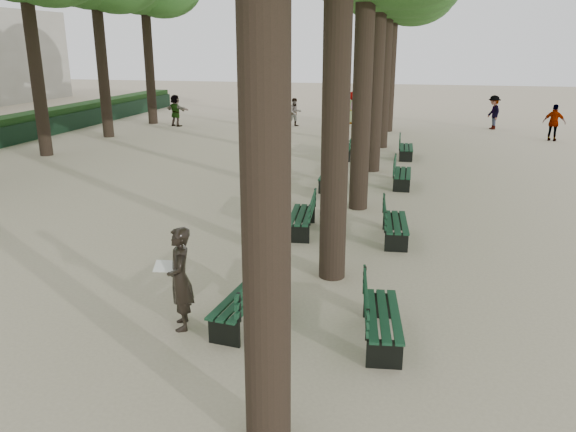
# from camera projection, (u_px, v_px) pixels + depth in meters

# --- Properties ---
(ground) EXTENTS (120.00, 120.00, 0.00)m
(ground) POSITION_uv_depth(u_px,v_px,m) (208.00, 342.00, 8.76)
(ground) COLOR #BFAF90
(ground) RESTS_ON ground
(bench_left_0) EXTENTS (0.77, 1.85, 0.92)m
(bench_left_0) POSITION_uv_depth(u_px,v_px,m) (244.00, 307.00, 9.30)
(bench_left_0) COLOR black
(bench_left_0) RESTS_ON ground
(bench_left_1) EXTENTS (0.74, 1.85, 0.92)m
(bench_left_1) POSITION_uv_depth(u_px,v_px,m) (302.00, 222.00, 13.78)
(bench_left_1) COLOR black
(bench_left_1) RESTS_ON ground
(bench_left_2) EXTENTS (0.62, 1.82, 0.92)m
(bench_left_2) POSITION_uv_depth(u_px,v_px,m) (330.00, 180.00, 18.04)
(bench_left_2) COLOR black
(bench_left_2) RESTS_ON ground
(bench_left_3) EXTENTS (0.81, 1.86, 0.92)m
(bench_left_3) POSITION_uv_depth(u_px,v_px,m) (349.00, 151.00, 22.77)
(bench_left_3) COLOR black
(bench_left_3) RESTS_ON ground
(bench_right_0) EXTENTS (0.78, 1.85, 0.92)m
(bench_right_0) POSITION_uv_depth(u_px,v_px,m) (382.00, 325.00, 8.71)
(bench_right_0) COLOR black
(bench_right_0) RESTS_ON ground
(bench_right_1) EXTENTS (0.72, 1.84, 0.92)m
(bench_right_1) POSITION_uv_depth(u_px,v_px,m) (395.00, 229.00, 13.21)
(bench_right_1) COLOR black
(bench_right_1) RESTS_ON ground
(bench_right_2) EXTENTS (0.58, 1.80, 0.92)m
(bench_right_2) POSITION_uv_depth(u_px,v_px,m) (402.00, 178.00, 18.24)
(bench_right_2) COLOR black
(bench_right_2) RESTS_ON ground
(bench_right_3) EXTENTS (0.62, 1.82, 0.92)m
(bench_right_3) POSITION_uv_depth(u_px,v_px,m) (406.00, 151.00, 22.75)
(bench_right_3) COLOR black
(bench_right_3) RESTS_ON ground
(man_with_map) EXTENTS (0.73, 0.77, 1.71)m
(man_with_map) POSITION_uv_depth(u_px,v_px,m) (180.00, 279.00, 8.98)
(man_with_map) COLOR black
(man_with_map) RESTS_ON ground
(pedestrian_b) EXTENTS (0.63, 1.22, 1.81)m
(pedestrian_b) POSITION_uv_depth(u_px,v_px,m) (493.00, 112.00, 30.27)
(pedestrian_b) COLOR #262628
(pedestrian_b) RESTS_ON ground
(pedestrian_d) EXTENTS (0.47, 0.94, 1.84)m
(pedestrian_d) POSITION_uv_depth(u_px,v_px,m) (353.00, 108.00, 32.43)
(pedestrian_d) COLOR #262628
(pedestrian_d) RESTS_ON ground
(pedestrian_e) EXTENTS (1.63, 0.96, 1.75)m
(pedestrian_e) POSITION_uv_depth(u_px,v_px,m) (176.00, 110.00, 31.43)
(pedestrian_e) COLOR #262628
(pedestrian_e) RESTS_ON ground
(pedestrian_c) EXTENTS (1.07, 0.70, 1.73)m
(pedestrian_c) POSITION_uv_depth(u_px,v_px,m) (554.00, 123.00, 26.61)
(pedestrian_c) COLOR #262628
(pedestrian_c) RESTS_ON ground
(pedestrian_a) EXTENTS (0.81, 0.67, 1.56)m
(pedestrian_a) POSITION_uv_depth(u_px,v_px,m) (295.00, 112.00, 31.38)
(pedestrian_a) COLOR #262628
(pedestrian_a) RESTS_ON ground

